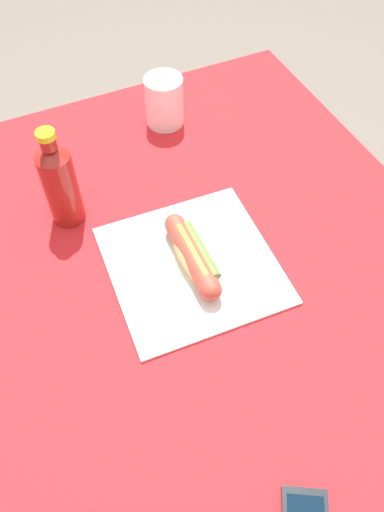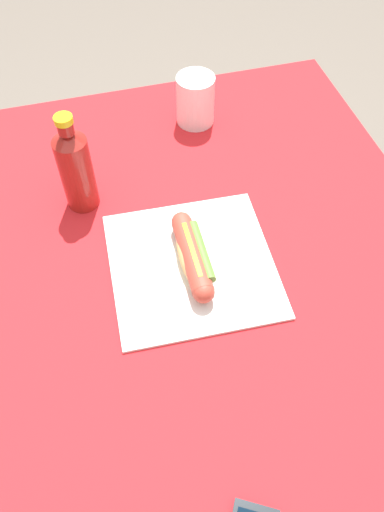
# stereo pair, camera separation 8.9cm
# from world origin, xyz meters

# --- Properties ---
(ground_plane) EXTENTS (6.00, 6.00, 0.00)m
(ground_plane) POSITION_xyz_m (0.00, 0.00, 0.00)
(ground_plane) COLOR #6B6056
(ground_plane) RESTS_ON ground
(dining_table) EXTENTS (1.21, 0.94, 0.73)m
(dining_table) POSITION_xyz_m (0.00, 0.00, 0.61)
(dining_table) COLOR brown
(dining_table) RESTS_ON ground
(paper_wrapper) EXTENTS (0.31, 0.31, 0.01)m
(paper_wrapper) POSITION_xyz_m (-0.05, -0.02, 0.73)
(paper_wrapper) COLOR silver
(paper_wrapper) RESTS_ON dining_table
(hot_dog) EXTENTS (0.20, 0.05, 0.05)m
(hot_dog) POSITION_xyz_m (-0.05, -0.02, 0.76)
(hot_dog) COLOR #DBB26B
(hot_dog) RESTS_ON paper_wrapper
(soda_bottle) EXTENTS (0.06, 0.06, 0.21)m
(soda_bottle) POSITION_xyz_m (-0.26, -0.19, 0.82)
(soda_bottle) COLOR maroon
(soda_bottle) RESTS_ON dining_table
(drinking_cup) EXTENTS (0.09, 0.09, 0.11)m
(drinking_cup) POSITION_xyz_m (-0.45, 0.10, 0.78)
(drinking_cup) COLOR white
(drinking_cup) RESTS_ON dining_table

